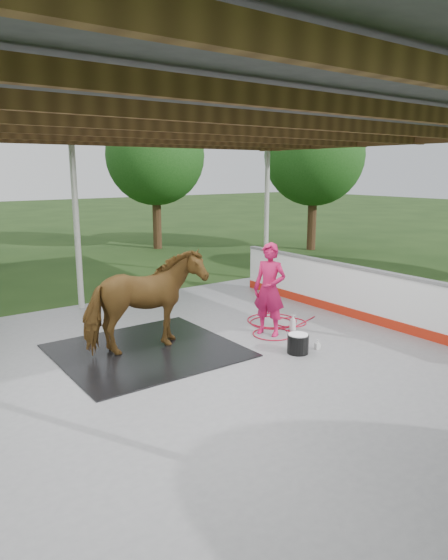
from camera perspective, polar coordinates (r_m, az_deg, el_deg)
ground at (r=8.23m, az=-4.27°, el=-10.68°), size 100.00×100.00×0.00m
concrete_slab at (r=8.22m, az=-4.27°, el=-10.52°), size 12.00×10.00×0.05m
pavilion_structure at (r=7.61m, az=-4.77°, el=17.97°), size 12.60×10.60×4.05m
dasher_board at (r=11.03m, az=16.45°, el=-1.89°), size 0.16×8.00×1.15m
tree_belt at (r=8.52m, az=-6.23°, el=16.15°), size 28.00×28.00×5.80m
rubber_mat at (r=9.15m, az=-8.81°, el=-7.95°), size 3.04×2.85×0.02m
horse at (r=8.88m, az=-9.00°, el=-2.47°), size 2.15×1.05×1.78m
handler at (r=9.73m, az=5.23°, el=-1.08°), size 0.66×0.78×1.82m
wash_bucket at (r=8.99m, az=8.45°, el=-7.17°), size 0.38×0.38×0.35m
soap_bottle_a at (r=10.16m, az=7.86°, el=-4.88°), size 0.19×0.19×0.34m
soap_bottle_b at (r=9.25m, az=10.62°, el=-7.26°), size 0.10×0.10×0.18m
hose_coil at (r=10.59m, az=5.85°, el=-5.00°), size 1.94×1.64×0.02m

